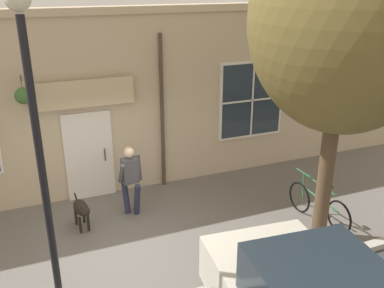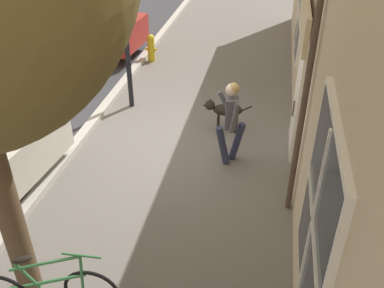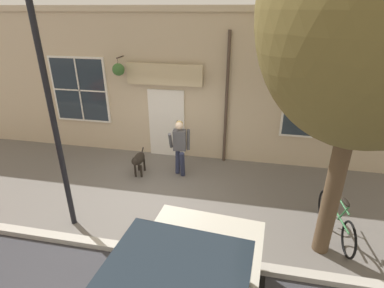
# 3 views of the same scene
# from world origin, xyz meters

# --- Properties ---
(ground_plane) EXTENTS (90.00, 90.00, 0.00)m
(ground_plane) POSITION_xyz_m (0.00, 0.00, 0.00)
(ground_plane) COLOR #66605B
(storefront_facade) EXTENTS (0.95, 18.00, 4.33)m
(storefront_facade) POSITION_xyz_m (-2.34, 0.01, 2.18)
(storefront_facade) COLOR #C6B293
(storefront_facade) RESTS_ON ground_plane
(pedestrian_walking) EXTENTS (0.57, 0.55, 1.60)m
(pedestrian_walking) POSITION_xyz_m (-1.02, 0.42, 0.95)
(pedestrian_walking) COLOR #282D47
(pedestrian_walking) RESTS_ON ground_plane
(dog_on_leash) EXTENTS (1.01, 0.34, 0.71)m
(dog_on_leash) POSITION_xyz_m (-0.78, -0.68, 0.47)
(dog_on_leash) COLOR black
(dog_on_leash) RESTS_ON ground_plane
(street_tree_by_curb) EXTENTS (3.57, 3.21, 6.21)m
(street_tree_by_curb) POSITION_xyz_m (1.18, 3.80, 4.17)
(street_tree_by_curb) COLOR brown
(street_tree_by_curb) RESTS_ON ground_plane
(leaning_bicycle) EXTENTS (1.71, 0.34, 1.01)m
(leaning_bicycle) POSITION_xyz_m (0.73, 4.07, 0.38)
(leaning_bicycle) COLOR black
(leaning_bicycle) RESTS_ON ground_plane
(street_lamp) EXTENTS (0.32, 0.32, 4.85)m
(street_lamp) POSITION_xyz_m (1.45, -1.36, 3.17)
(street_lamp) COLOR black
(street_lamp) RESTS_ON ground_plane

